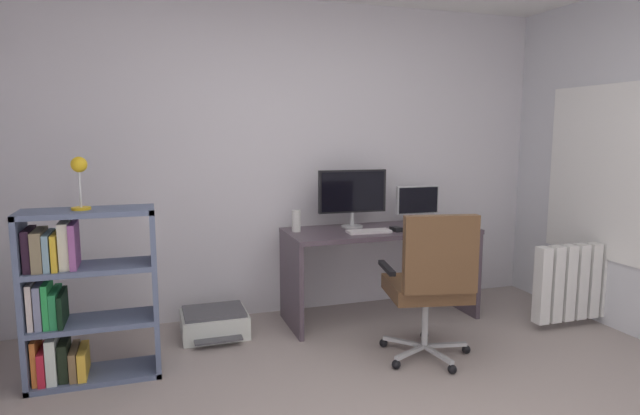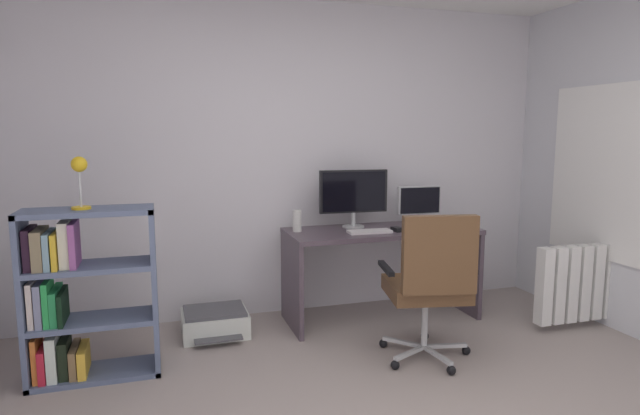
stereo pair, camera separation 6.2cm
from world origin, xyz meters
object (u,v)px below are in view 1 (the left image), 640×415
at_px(computer_mouse, 396,229).
at_px(bookshelf, 75,299).
at_px(desk, 380,252).
at_px(radiator, 592,280).
at_px(monitor_main, 352,193).
at_px(desktop_speaker, 296,221).
at_px(office_chair, 431,280).
at_px(desk_lamp, 79,174).
at_px(monitor_secondary, 417,202).
at_px(printer, 214,323).
at_px(keyboard, 369,231).

relative_size(computer_mouse, bookshelf, 0.09).
distance_m(desk, radiator, 1.68).
distance_m(monitor_main, desktop_speaker, 0.53).
xyz_separation_m(monitor_main, radiator, (1.73, -0.79, -0.67)).
bearing_deg(bookshelf, office_chair, -11.72).
xyz_separation_m(monitor_main, desk_lamp, (-1.96, -0.57, 0.25)).
relative_size(desk_lamp, radiator, 0.30).
height_order(office_chair, radiator, office_chair).
bearing_deg(monitor_main, monitor_secondary, 0.01).
distance_m(desk, computer_mouse, 0.26).
bearing_deg(office_chair, printer, 144.82).
relative_size(monitor_secondary, bookshelf, 0.36).
bearing_deg(desktop_speaker, desk, -7.87).
xyz_separation_m(desktop_speaker, radiator, (2.22, -0.75, -0.47)).
distance_m(bookshelf, printer, 1.08).
bearing_deg(monitor_secondary, office_chair, -113.56).
distance_m(monitor_secondary, office_chair, 1.18).
bearing_deg(monitor_main, computer_mouse, -46.52).
relative_size(desktop_speaker, radiator, 0.16).
bearing_deg(computer_mouse, monitor_main, 125.50).
distance_m(computer_mouse, office_chair, 0.78).
bearing_deg(monitor_main, keyboard, -82.40).
xyz_separation_m(keyboard, desktop_speaker, (-0.52, 0.21, 0.07)).
relative_size(computer_mouse, printer, 0.21).
height_order(desk, radiator, desk).
xyz_separation_m(monitor_main, keyboard, (0.03, -0.26, -0.27)).
relative_size(desk, bookshelf, 1.45).
height_order(desktop_speaker, printer, desktop_speaker).
xyz_separation_m(desk_lamp, printer, (0.81, 0.46, -1.18)).
bearing_deg(monitor_secondary, desk_lamp, -167.36).
height_order(desktop_speaker, office_chair, office_chair).
height_order(keyboard, bookshelf, bookshelf).
bearing_deg(desk, bookshelf, -169.02).
bearing_deg(monitor_main, desk, -36.54).
relative_size(desk, desktop_speaker, 9.03).
relative_size(monitor_main, printer, 1.18).
relative_size(desk, monitor_main, 2.69).
height_order(monitor_main, keyboard, monitor_main).
bearing_deg(office_chair, desk, 87.27).
bearing_deg(bookshelf, radiator, -3.35).
bearing_deg(computer_mouse, keyboard, 168.37).
xyz_separation_m(monitor_secondary, desktop_speaker, (-1.09, -0.05, -0.10)).
bearing_deg(office_chair, monitor_main, 98.26).
height_order(monitor_main, office_chair, monitor_main).
relative_size(computer_mouse, radiator, 0.10).
distance_m(monitor_main, radiator, 2.01).
distance_m(desk, keyboard, 0.28).
xyz_separation_m(monitor_secondary, office_chair, (-0.45, -1.03, -0.36)).
bearing_deg(bookshelf, monitor_main, 15.74).
distance_m(monitor_secondary, desktop_speaker, 1.09).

